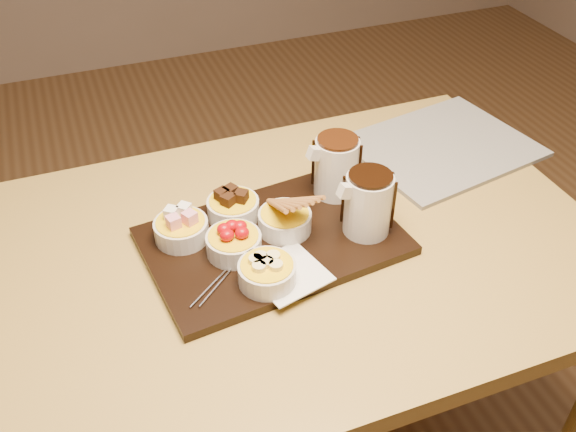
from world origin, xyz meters
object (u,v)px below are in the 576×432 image
object	(u,v)px
pitcher_dark_chocolate	(368,204)
bowl_strawberries	(234,244)
pitcher_milk_chocolate	(336,167)
newspaper	(443,147)
dining_table	(285,282)
serving_board	(273,241)

from	to	relation	value
pitcher_dark_chocolate	bowl_strawberries	bearing A→B (deg)	167.35
pitcher_dark_chocolate	pitcher_milk_chocolate	world-z (taller)	same
bowl_strawberries	newspaper	distance (m)	0.58
dining_table	pitcher_dark_chocolate	bearing A→B (deg)	-12.80
serving_board	pitcher_dark_chocolate	distance (m)	0.19
bowl_strawberries	serving_board	bearing A→B (deg)	10.00
newspaper	dining_table	bearing A→B (deg)	-168.44
serving_board	newspaper	size ratio (longest dim) A/B	1.20
pitcher_milk_chocolate	newspaper	world-z (taller)	pitcher_milk_chocolate
serving_board	pitcher_dark_chocolate	xyz separation A→B (m)	(0.17, -0.04, 0.07)
serving_board	pitcher_milk_chocolate	world-z (taller)	pitcher_milk_chocolate
newspaper	pitcher_dark_chocolate	bearing A→B (deg)	-154.85
pitcher_dark_chocolate	newspaper	xyz separation A→B (m)	(0.30, 0.22, -0.07)
dining_table	serving_board	size ratio (longest dim) A/B	2.61
bowl_strawberries	newspaper	bearing A→B (deg)	18.84
bowl_strawberries	pitcher_milk_chocolate	world-z (taller)	pitcher_milk_chocolate
pitcher_milk_chocolate	newspaper	bearing A→B (deg)	9.09
dining_table	pitcher_dark_chocolate	xyz separation A→B (m)	(0.15, -0.03, 0.18)
serving_board	newspaper	distance (m)	0.50
bowl_strawberries	pitcher_dark_chocolate	xyz separation A→B (m)	(0.25, -0.03, 0.04)
dining_table	pitcher_milk_chocolate	size ratio (longest dim) A/B	10.02
pitcher_milk_chocolate	bowl_strawberries	bearing A→B (deg)	-163.61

